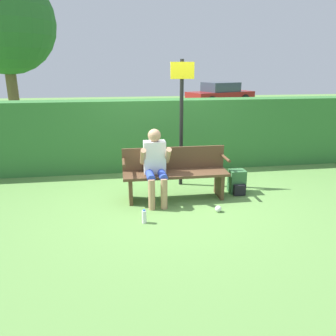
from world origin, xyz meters
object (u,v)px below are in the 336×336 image
(water_bottle, at_px, (144,217))
(person_seated, at_px, (155,163))
(backpack, at_px, (237,182))
(parked_car, at_px, (220,94))
(tree, at_px, (3,23))
(park_bench, at_px, (175,172))
(signpost, at_px, (182,114))

(water_bottle, bearing_deg, person_seated, 71.70)
(backpack, height_order, parked_car, parked_car)
(parked_car, height_order, tree, tree)
(person_seated, relative_size, water_bottle, 5.74)
(park_bench, xyz_separation_m, signpost, (0.22, 0.63, 0.90))
(person_seated, bearing_deg, tree, 123.40)
(backpack, distance_m, water_bottle, 2.02)
(person_seated, xyz_separation_m, water_bottle, (-0.26, -0.79, -0.59))
(backpack, relative_size, signpost, 0.18)
(person_seated, height_order, signpost, signpost)
(person_seated, relative_size, tree, 0.25)
(water_bottle, xyz_separation_m, tree, (-3.48, 6.47, 3.31))
(water_bottle, xyz_separation_m, signpost, (0.84, 1.55, 1.27))
(signpost, relative_size, parked_car, 0.54)
(person_seated, bearing_deg, backpack, 6.50)
(signpost, height_order, tree, tree)
(person_seated, distance_m, signpost, 1.17)
(water_bottle, bearing_deg, parked_car, 68.83)
(park_bench, xyz_separation_m, parked_car, (5.13, 13.93, 0.15))
(person_seated, bearing_deg, park_bench, 18.96)
(water_bottle, bearing_deg, backpack, 28.52)
(water_bottle, xyz_separation_m, parked_car, (5.75, 14.84, 0.51))
(water_bottle, bearing_deg, park_bench, 55.90)
(tree, bearing_deg, water_bottle, -61.70)
(person_seated, distance_m, water_bottle, 1.02)
(park_bench, height_order, person_seated, person_seated)
(backpack, bearing_deg, tree, 133.67)
(backpack, bearing_deg, person_seated, -173.50)
(person_seated, height_order, backpack, person_seated)
(person_seated, relative_size, backpack, 2.91)
(parked_car, xyz_separation_m, tree, (-9.23, -8.37, 2.80))
(park_bench, xyz_separation_m, backpack, (1.15, 0.05, -0.27))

